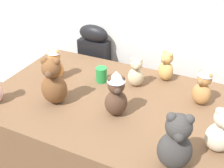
{
  "coord_description": "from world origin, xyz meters",
  "views": [
    {
      "loc": [
        0.56,
        -0.99,
        1.75
      ],
      "look_at": [
        0.0,
        0.25,
        0.88
      ],
      "focal_mm": 41.24,
      "sensor_mm": 36.0,
      "label": 1
    }
  ],
  "objects": [
    {
      "name": "teddy_bear_charcoal",
      "position": [
        0.48,
        -0.12,
        0.9
      ],
      "size": [
        0.19,
        0.17,
        0.31
      ],
      "rotation": [
        0.0,
        0.0,
        0.24
      ],
      "color": "#383533",
      "rests_on": "display_table"
    },
    {
      "name": "teddy_bear_honey",
      "position": [
        0.25,
        0.64,
        0.86
      ],
      "size": [
        0.15,
        0.14,
        0.22
      ],
      "rotation": [
        0.0,
        0.0,
        -0.51
      ],
      "color": "tan",
      "rests_on": "display_table"
    },
    {
      "name": "teddy_bear_cream",
      "position": [
        0.66,
        0.08,
        0.88
      ],
      "size": [
        0.16,
        0.14,
        0.26
      ],
      "rotation": [
        0.0,
        0.0,
        0.25
      ],
      "color": "beige",
      "rests_on": "display_table"
    },
    {
      "name": "teddy_bear_ginger",
      "position": [
        -0.49,
        0.33,
        0.88
      ],
      "size": [
        0.12,
        0.11,
        0.26
      ],
      "rotation": [
        0.0,
        0.0,
        0.08
      ],
      "color": "#D17F3D",
      "rests_on": "display_table"
    },
    {
      "name": "instrument_case",
      "position": [
        -0.46,
        0.88,
        0.5
      ],
      "size": [
        0.29,
        0.13,
        0.99
      ],
      "rotation": [
        0.0,
        0.0,
        -0.05
      ],
      "color": "black",
      "rests_on": "ground_plane"
    },
    {
      "name": "party_cup_green",
      "position": [
        -0.16,
        0.42,
        0.81
      ],
      "size": [
        0.08,
        0.08,
        0.11
      ],
      "primitive_type": "cylinder",
      "color": "#238C3D",
      "rests_on": "display_table"
    },
    {
      "name": "teddy_bear_sand",
      "position": [
        0.08,
        0.47,
        0.86
      ],
      "size": [
        0.13,
        0.12,
        0.22
      ],
      "rotation": [
        0.0,
        0.0,
        0.29
      ],
      "color": "#CCB78E",
      "rests_on": "display_table"
    },
    {
      "name": "teddy_bear_caramel",
      "position": [
        0.52,
        0.45,
        0.89
      ],
      "size": [
        0.15,
        0.15,
        0.26
      ],
      "rotation": [
        0.0,
        0.0,
        -0.52
      ],
      "color": "#B27A42",
      "rests_on": "display_table"
    },
    {
      "name": "display_table",
      "position": [
        0.0,
        0.25,
        0.38
      ],
      "size": [
        1.61,
        0.99,
        0.76
      ],
      "primitive_type": "cube",
      "color": "brown",
      "rests_on": "ground_plane"
    },
    {
      "name": "teddy_bear_chestnut",
      "position": [
        -0.32,
        0.08,
        0.9
      ],
      "size": [
        0.2,
        0.18,
        0.32
      ],
      "rotation": [
        0.0,
        0.0,
        0.3
      ],
      "color": "brown",
      "rests_on": "display_table"
    },
    {
      "name": "teddy_bear_cocoa",
      "position": [
        0.08,
        0.13,
        0.9
      ],
      "size": [
        0.17,
        0.17,
        0.3
      ],
      "rotation": [
        0.0,
        0.0,
        0.55
      ],
      "color": "#4C3323",
      "rests_on": "display_table"
    }
  ]
}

